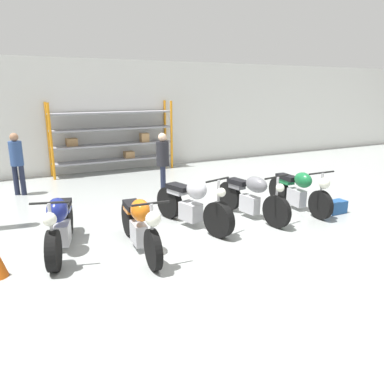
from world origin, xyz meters
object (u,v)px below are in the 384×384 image
(shelving_rack, at_px, (114,138))
(motorcycle_silver, at_px, (192,204))
(motorcycle_grey, at_px, (252,196))
(person_near_rack, at_px, (17,159))
(toolbox, at_px, (336,207))
(motorcycle_orange, at_px, (140,224))
(motorcycle_green, at_px, (299,190))
(person_browsing, at_px, (163,159))
(motorcycle_blue, at_px, (60,224))

(shelving_rack, bearing_deg, motorcycle_silver, -90.86)
(motorcycle_grey, height_order, person_near_rack, person_near_rack)
(motorcycle_silver, xyz_separation_m, toolbox, (3.23, -0.70, -0.33))
(motorcycle_orange, distance_m, toolbox, 4.56)
(motorcycle_silver, height_order, person_near_rack, person_near_rack)
(motorcycle_green, bearing_deg, motorcycle_orange, -81.16)
(shelving_rack, xyz_separation_m, person_near_rack, (-2.99, -1.66, -0.20))
(motorcycle_orange, relative_size, motorcycle_green, 1.07)
(motorcycle_orange, height_order, motorcycle_green, motorcycle_orange)
(person_browsing, bearing_deg, person_near_rack, -3.14)
(motorcycle_blue, distance_m, person_browsing, 3.81)
(motorcycle_orange, distance_m, person_browsing, 3.53)
(motorcycle_green, xyz_separation_m, person_near_rack, (-5.54, 4.28, 0.47))
(motorcycle_grey, relative_size, motorcycle_green, 1.01)
(motorcycle_blue, distance_m, motorcycle_silver, 2.50)
(motorcycle_silver, xyz_separation_m, person_browsing, (0.39, 2.41, 0.47))
(motorcycle_orange, relative_size, toolbox, 4.92)
(toolbox, bearing_deg, motorcycle_orange, 179.29)
(shelving_rack, bearing_deg, motorcycle_grey, -77.97)
(motorcycle_silver, relative_size, toolbox, 4.78)
(motorcycle_orange, bearing_deg, person_browsing, 154.49)
(toolbox, bearing_deg, motorcycle_silver, 167.72)
(shelving_rack, xyz_separation_m, toolbox, (3.14, -6.49, -1.00))
(person_near_rack, bearing_deg, motorcycle_blue, 37.27)
(motorcycle_blue, xyz_separation_m, motorcycle_silver, (2.50, 0.02, -0.00))
(motorcycle_blue, relative_size, motorcycle_silver, 0.99)
(motorcycle_blue, bearing_deg, person_browsing, 146.33)
(shelving_rack, bearing_deg, motorcycle_green, -66.79)
(motorcycle_silver, bearing_deg, motorcycle_green, 72.16)
(shelving_rack, relative_size, motorcycle_blue, 1.91)
(shelving_rack, relative_size, motorcycle_green, 1.98)
(motorcycle_blue, height_order, toolbox, motorcycle_blue)
(motorcycle_grey, bearing_deg, motorcycle_orange, -87.92)
(toolbox, bearing_deg, person_near_rack, 141.78)
(person_near_rack, bearing_deg, motorcycle_green, 84.08)
(motorcycle_orange, xyz_separation_m, motorcycle_green, (3.95, 0.50, -0.02))
(motorcycle_orange, height_order, person_browsing, person_browsing)
(toolbox, bearing_deg, motorcycle_grey, 162.86)
(motorcycle_blue, height_order, person_near_rack, person_near_rack)
(motorcycle_green, bearing_deg, motorcycle_blue, -89.75)
(motorcycle_orange, bearing_deg, motorcycle_grey, 104.93)
(motorcycle_blue, relative_size, person_browsing, 1.30)
(motorcycle_green, height_order, toolbox, motorcycle_green)
(motorcycle_silver, distance_m, motorcycle_green, 2.64)
(motorcycle_grey, bearing_deg, motorcycle_silver, -104.23)
(person_browsing, bearing_deg, toolbox, 156.75)
(shelving_rack, bearing_deg, motorcycle_orange, -102.34)
(shelving_rack, relative_size, person_browsing, 2.49)
(motorcycle_orange, bearing_deg, shelving_rack, 171.48)
(motorcycle_grey, height_order, toolbox, motorcycle_grey)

